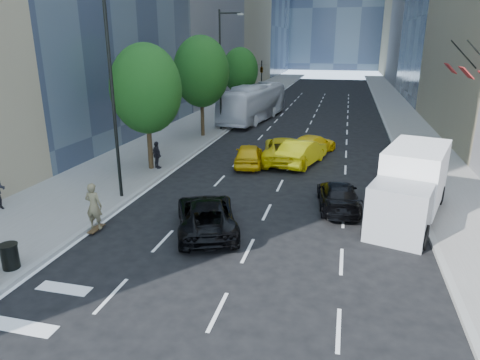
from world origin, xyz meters
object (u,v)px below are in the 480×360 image
(city_bus, at_px, (254,103))
(black_sedan_mercedes, at_px, (338,196))
(trash_can, at_px, (10,257))
(black_sedan_lincoln, at_px, (206,215))
(skateboarder, at_px, (94,209))
(box_truck, at_px, (411,184))

(city_bus, bearing_deg, black_sedan_mercedes, -60.93)
(city_bus, relative_size, trash_can, 14.58)
(black_sedan_mercedes, height_order, city_bus, city_bus)
(black_sedan_lincoln, height_order, trash_can, black_sedan_lincoln)
(black_sedan_mercedes, bearing_deg, city_bus, -75.31)
(skateboarder, relative_size, black_sedan_mercedes, 0.45)
(skateboarder, height_order, black_sedan_mercedes, skateboarder)
(black_sedan_mercedes, distance_m, city_bus, 24.42)
(black_sedan_mercedes, relative_size, city_bus, 0.36)
(city_bus, height_order, trash_can, city_bus)
(city_bus, distance_m, trash_can, 31.53)
(city_bus, height_order, box_truck, city_bus)
(city_bus, xyz_separation_m, trash_can, (-1.80, -31.45, -1.17))
(skateboarder, distance_m, city_bus, 27.79)
(box_truck, relative_size, trash_can, 8.10)
(trash_can, bearing_deg, skateboarder, 74.81)
(skateboarder, relative_size, black_sedan_lincoln, 0.39)
(skateboarder, distance_m, trash_can, 3.84)
(skateboarder, height_order, trash_can, skateboarder)
(black_sedan_mercedes, relative_size, trash_can, 5.20)
(box_truck, bearing_deg, city_bus, 134.08)
(skateboarder, bearing_deg, trash_can, 73.78)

